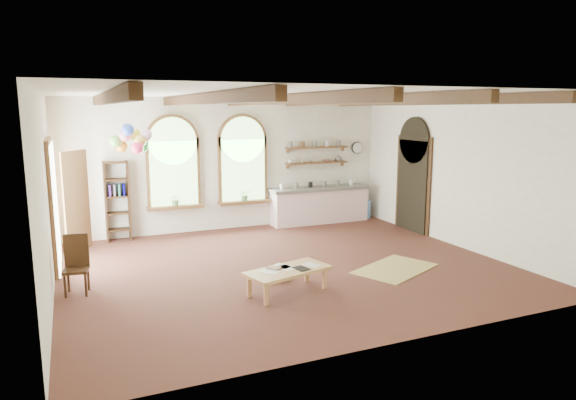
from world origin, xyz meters
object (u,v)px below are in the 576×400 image
kitchen_counter (319,204)px  coffee_table (288,272)px  side_chair (77,277)px  balloon_cluster (133,139)px

kitchen_counter → coffee_table: size_ratio=1.78×
kitchen_counter → side_chair: size_ratio=2.80×
coffee_table → side_chair: size_ratio=1.58×
coffee_table → side_chair: bearing=157.4°
kitchen_counter → coffee_table: kitchen_counter is taller
coffee_table → side_chair: side_chair is taller
kitchen_counter → side_chair: 6.75m
balloon_cluster → kitchen_counter: bearing=10.8°
kitchen_counter → coffee_table: 5.30m
side_chair → balloon_cluster: (1.24, 2.29, 2.06)m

